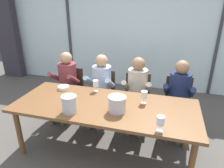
% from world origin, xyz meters
% --- Properties ---
extents(ground, '(14.00, 14.00, 0.00)m').
position_xyz_m(ground, '(0.00, 1.00, 0.00)').
color(ground, '#4C4742').
extents(window_glass_panel, '(7.60, 0.03, 2.60)m').
position_xyz_m(window_glass_panel, '(0.00, 2.50, 1.30)').
color(window_glass_panel, silver).
rests_on(window_glass_panel, ground).
extents(window_mullion_left, '(0.06, 0.06, 2.60)m').
position_xyz_m(window_mullion_left, '(-1.71, 2.48, 1.30)').
color(window_mullion_left, '#38383D').
rests_on(window_mullion_left, ground).
extents(window_mullion_right, '(0.06, 0.06, 2.60)m').
position_xyz_m(window_mullion_right, '(1.71, 2.48, 1.30)').
color(window_mullion_right, '#38383D').
rests_on(window_mullion_right, ground).
extents(hillside_vineyard, '(13.60, 2.40, 1.63)m').
position_xyz_m(hillside_vineyard, '(0.00, 5.65, 0.82)').
color(hillside_vineyard, '#477A38').
rests_on(hillside_vineyard, ground).
extents(curtain_heavy_drape, '(0.56, 0.20, 2.60)m').
position_xyz_m(curtain_heavy_drape, '(-3.45, 2.32, 1.30)').
color(curtain_heavy_drape, '#332D38').
rests_on(curtain_heavy_drape, ground).
extents(dining_table, '(2.40, 0.97, 0.75)m').
position_xyz_m(dining_table, '(0.00, 0.00, 0.68)').
color(dining_table, brown).
rests_on(dining_table, ground).
extents(chair_near_curtain, '(0.46, 0.46, 0.87)m').
position_xyz_m(chair_near_curtain, '(-0.95, 0.88, 0.50)').
color(chair_near_curtain, '#332319').
rests_on(chair_near_curtain, ground).
extents(chair_left_of_center, '(0.46, 0.46, 0.87)m').
position_xyz_m(chair_left_of_center, '(-0.34, 0.90, 0.50)').
color(chair_left_of_center, '#332319').
rests_on(chair_left_of_center, ground).
extents(chair_center, '(0.49, 0.49, 0.87)m').
position_xyz_m(chair_center, '(0.30, 0.89, 0.50)').
color(chair_center, '#332319').
rests_on(chair_center, ground).
extents(chair_right_of_center, '(0.47, 0.47, 0.87)m').
position_xyz_m(chair_right_of_center, '(0.96, 0.91, 0.50)').
color(chair_right_of_center, '#332319').
rests_on(chair_right_of_center, ground).
extents(person_maroon_top, '(0.48, 0.63, 1.19)m').
position_xyz_m(person_maroon_top, '(-0.97, 0.76, 0.67)').
color(person_maroon_top, brown).
rests_on(person_maroon_top, ground).
extents(person_pale_blue_shirt, '(0.48, 0.62, 1.19)m').
position_xyz_m(person_pale_blue_shirt, '(-0.32, 0.76, 0.67)').
color(person_pale_blue_shirt, '#9EB2D1').
rests_on(person_pale_blue_shirt, ground).
extents(person_beige_jumper, '(0.48, 0.62, 1.19)m').
position_xyz_m(person_beige_jumper, '(0.30, 0.76, 0.67)').
color(person_beige_jumper, '#B7AD9E').
rests_on(person_beige_jumper, ground).
extents(person_navy_polo, '(0.48, 0.63, 1.19)m').
position_xyz_m(person_navy_polo, '(0.95, 0.76, 0.67)').
color(person_navy_polo, '#192347').
rests_on(person_navy_polo, ground).
extents(ice_bucket_primary, '(0.22, 0.22, 0.20)m').
position_xyz_m(ice_bucket_primary, '(0.20, -0.13, 0.85)').
color(ice_bucket_primary, '#B7B7BC').
rests_on(ice_bucket_primary, dining_table).
extents(ice_bucket_secondary, '(0.19, 0.19, 0.22)m').
position_xyz_m(ice_bucket_secondary, '(-0.35, -0.30, 0.86)').
color(ice_bucket_secondary, '#B7B7BC').
rests_on(ice_bucket_secondary, dining_table).
extents(tasting_bowl, '(0.17, 0.17, 0.05)m').
position_xyz_m(tasting_bowl, '(-0.76, 0.30, 0.77)').
color(tasting_bowl, silver).
rests_on(tasting_bowl, dining_table).
extents(wine_glass_by_left_taster, '(0.08, 0.08, 0.17)m').
position_xyz_m(wine_glass_by_left_taster, '(0.73, -0.40, 0.86)').
color(wine_glass_by_left_taster, silver).
rests_on(wine_glass_by_left_taster, dining_table).
extents(wine_glass_near_bucket, '(0.08, 0.08, 0.17)m').
position_xyz_m(wine_glass_near_bucket, '(0.49, 0.17, 0.86)').
color(wine_glass_near_bucket, silver).
rests_on(wine_glass_near_bucket, dining_table).
extents(wine_glass_center_pour, '(0.08, 0.08, 0.17)m').
position_xyz_m(wine_glass_center_pour, '(-0.26, 0.36, 0.86)').
color(wine_glass_center_pour, silver).
rests_on(wine_glass_center_pour, dining_table).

